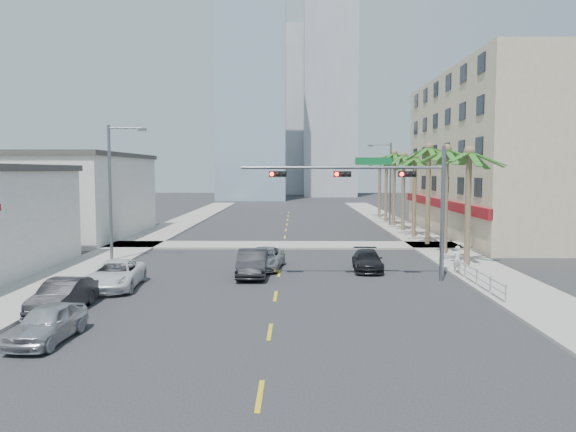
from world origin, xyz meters
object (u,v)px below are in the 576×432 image
(car_parked_mid, at_px, (63,296))
(car_lane_center, at_px, (264,258))
(traffic_signal_mast, at_px, (384,189))
(car_parked_near, at_px, (48,323))
(car_lane_left, at_px, (252,263))
(car_lane_right, at_px, (367,260))
(car_parked_far, at_px, (115,275))
(pedestrian, at_px, (457,259))

(car_parked_mid, xyz_separation_m, car_lane_center, (8.01, 10.62, -0.04))
(traffic_signal_mast, bearing_deg, car_parked_near, -140.40)
(car_lane_left, bearing_deg, car_lane_right, 15.33)
(car_parked_near, relative_size, car_lane_right, 0.93)
(car_parked_far, distance_m, car_lane_center, 9.31)
(car_parked_mid, relative_size, car_lane_left, 0.92)
(car_parked_mid, height_order, car_lane_left, car_lane_left)
(car_lane_right, bearing_deg, traffic_signal_mast, -78.68)
(car_parked_mid, height_order, car_lane_center, car_parked_mid)
(pedestrian, bearing_deg, car_parked_mid, 0.97)
(car_lane_left, bearing_deg, car_parked_mid, -133.36)
(car_parked_near, height_order, car_lane_center, car_parked_near)
(car_parked_mid, bearing_deg, car_lane_left, 50.20)
(traffic_signal_mast, height_order, pedestrian, traffic_signal_mast)
(traffic_signal_mast, bearing_deg, car_lane_left, 171.42)
(car_lane_center, height_order, pedestrian, pedestrian)
(car_parked_far, xyz_separation_m, car_lane_left, (6.79, 3.33, 0.06))
(car_parked_mid, bearing_deg, car_parked_near, -71.37)
(car_parked_mid, bearing_deg, car_lane_center, 55.62)
(car_lane_center, relative_size, pedestrian, 3.03)
(traffic_signal_mast, distance_m, car_parked_mid, 16.96)
(car_parked_near, height_order, pedestrian, pedestrian)
(car_parked_far, distance_m, pedestrian, 18.99)
(car_parked_near, height_order, car_lane_left, car_lane_left)
(car_parked_far, xyz_separation_m, pedestrian, (18.59, 3.87, 0.23))
(car_parked_mid, height_order, pedestrian, pedestrian)
(car_lane_left, distance_m, pedestrian, 11.81)
(pedestrian, bearing_deg, car_parked_near, 12.06)
(car_parked_mid, xyz_separation_m, pedestrian, (19.29, 8.72, 0.23))
(pedestrian, bearing_deg, traffic_signal_mast, -3.46)
(car_lane_right, height_order, pedestrian, pedestrian)
(car_parked_far, xyz_separation_m, car_lane_center, (7.31, 5.76, -0.05))
(car_lane_left, bearing_deg, car_lane_center, 76.97)
(car_parked_far, relative_size, car_lane_center, 1.07)
(car_parked_near, distance_m, pedestrian, 22.21)
(car_parked_far, relative_size, car_lane_right, 1.20)
(car_parked_near, height_order, car_lane_right, car_parked_near)
(traffic_signal_mast, relative_size, car_lane_left, 2.40)
(traffic_signal_mast, height_order, car_lane_right, traffic_signal_mast)
(traffic_signal_mast, xyz_separation_m, pedestrian, (4.52, 1.64, -4.13))
(car_parked_mid, relative_size, car_parked_far, 0.84)
(car_parked_mid, bearing_deg, car_parked_far, 84.44)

